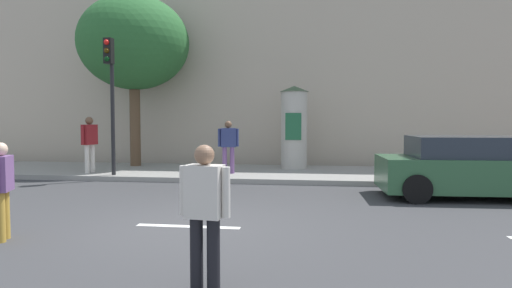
# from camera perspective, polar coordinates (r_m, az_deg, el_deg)

# --- Properties ---
(ground_plane) EXTENTS (80.00, 80.00, 0.00)m
(ground_plane) POSITION_cam_1_polar(r_m,az_deg,el_deg) (7.71, -8.78, -10.50)
(ground_plane) COLOR #38383A
(sidewalk_curb) EXTENTS (36.00, 4.00, 0.15)m
(sidewalk_curb) POSITION_cam_1_polar(r_m,az_deg,el_deg) (14.45, -0.74, -3.78)
(sidewalk_curb) COLOR gray
(sidewalk_curb) RESTS_ON ground_plane
(lane_markings) EXTENTS (25.80, 0.16, 0.01)m
(lane_markings) POSITION_cam_1_polar(r_m,az_deg,el_deg) (7.71, -8.78, -10.47)
(lane_markings) COLOR silver
(lane_markings) RESTS_ON ground_plane
(building_backdrop) EXTENTS (36.00, 5.00, 9.10)m
(building_backdrop) POSITION_cam_1_polar(r_m,az_deg,el_deg) (19.49, 1.52, 11.20)
(building_backdrop) COLOR #B7A893
(building_backdrop) RESTS_ON ground_plane
(traffic_light) EXTENTS (0.24, 0.45, 4.06)m
(traffic_light) POSITION_cam_1_polar(r_m,az_deg,el_deg) (13.87, -18.30, 7.45)
(traffic_light) COLOR black
(traffic_light) RESTS_ON sidewalk_curb
(poster_column) EXTENTS (0.98, 0.98, 2.83)m
(poster_column) POSITION_cam_1_polar(r_m,az_deg,el_deg) (15.16, 4.94, 2.25)
(poster_column) COLOR #B2ADA3
(poster_column) RESTS_ON sidewalk_curb
(street_tree) EXTENTS (3.93, 3.93, 6.09)m
(street_tree) POSITION_cam_1_polar(r_m,az_deg,el_deg) (16.75, -15.51, 12.43)
(street_tree) COLOR brown
(street_tree) RESTS_ON sidewalk_curb
(pedestrian_tallest) EXTENTS (0.56, 0.29, 1.56)m
(pedestrian_tallest) POSITION_cam_1_polar(r_m,az_deg,el_deg) (4.71, -6.66, -8.13)
(pedestrian_tallest) COLOR black
(pedestrian_tallest) RESTS_ON ground_plane
(pedestrian_in_red_top) EXTENTS (0.37, 0.56, 1.48)m
(pedestrian_in_red_top) POSITION_cam_1_polar(r_m,az_deg,el_deg) (7.64, -30.04, -4.52)
(pedestrian_in_red_top) COLOR #B78C33
(pedestrian_in_red_top) RESTS_ON ground_plane
(pedestrian_with_backpack) EXTENTS (0.63, 0.35, 1.63)m
(pedestrian_with_backpack) POSITION_cam_1_polar(r_m,az_deg,el_deg) (13.66, -3.60, 0.18)
(pedestrian_with_backpack) COLOR #724C84
(pedestrian_with_backpack) RESTS_ON sidewalk_curb
(pedestrian_with_bag) EXTENTS (0.35, 0.64, 1.76)m
(pedestrian_with_bag) POSITION_cam_1_polar(r_m,az_deg,el_deg) (14.77, -20.72, 0.54)
(pedestrian_with_bag) COLOR silver
(pedestrian_with_bag) RESTS_ON sidewalk_curb
(parked_car_silver) EXTENTS (4.22, 2.04, 1.44)m
(parked_car_silver) POSITION_cam_1_polar(r_m,az_deg,el_deg) (11.37, 25.95, -2.81)
(parked_car_silver) COLOR #2D5938
(parked_car_silver) RESTS_ON ground_plane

